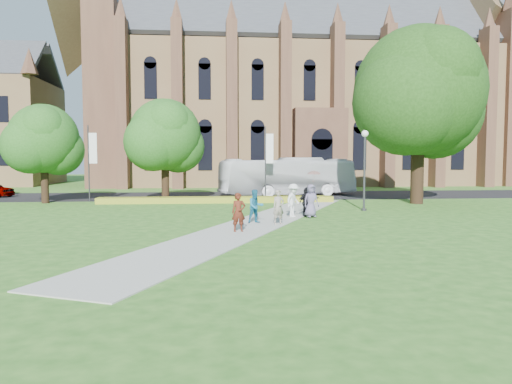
{
  "coord_description": "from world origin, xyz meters",
  "views": [
    {
      "loc": [
        -2.58,
        -25.12,
        3.5
      ],
      "look_at": [
        -0.03,
        1.86,
        1.6
      ],
      "focal_mm": 35.0,
      "sensor_mm": 36.0,
      "label": 1
    }
  ],
  "objects": [
    {
      "name": "pedestrian_4",
      "position": [
        3.3,
        3.18,
        0.99
      ],
      "size": [
        1.06,
        0.85,
        1.89
      ],
      "primitive_type": "imported",
      "rotation": [
        0.0,
        0.0,
        0.3
      ],
      "color": "slate",
      "rests_on": "footpath"
    },
    {
      "name": "streetlamp",
      "position": [
        7.5,
        6.5,
        3.3
      ],
      "size": [
        0.44,
        0.44,
        5.24
      ],
      "color": "#38383D",
      "rests_on": "ground"
    },
    {
      "name": "pedestrian_3",
      "position": [
        3.05,
        3.59,
        0.87
      ],
      "size": [
        1.02,
        0.92,
        1.66
      ],
      "primitive_type": "imported",
      "rotation": [
        0.0,
        0.0,
        0.66
      ],
      "color": "black",
      "rests_on": "footpath"
    },
    {
      "name": "flower_hedge",
      "position": [
        -2.0,
        13.2,
        0.23
      ],
      "size": [
        18.0,
        1.4,
        0.45
      ],
      "primitive_type": "cube",
      "color": "gold",
      "rests_on": "ground"
    },
    {
      "name": "pedestrian_1",
      "position": [
        -0.15,
        0.84,
        0.92
      ],
      "size": [
        0.99,
        0.86,
        1.76
      ],
      "primitive_type": "imported",
      "rotation": [
        0.0,
        0.0,
        0.25
      ],
      "color": "#1B6788",
      "rests_on": "footpath"
    },
    {
      "name": "tour_coach",
      "position": [
        4.45,
        18.94,
        1.74
      ],
      "size": [
        12.71,
        5.86,
        3.45
      ],
      "primitive_type": "imported",
      "rotation": [
        0.0,
        0.0,
        1.82
      ],
      "color": "white",
      "rests_on": "road"
    },
    {
      "name": "footpath",
      "position": [
        0.0,
        1.0,
        0.02
      ],
      "size": [
        15.58,
        28.54,
        0.04
      ],
      "primitive_type": "cube",
      "rotation": [
        0.0,
        0.0,
        -0.44
      ],
      "color": "#B2B2A8",
      "rests_on": "ground"
    },
    {
      "name": "pedestrian_2",
      "position": [
        2.27,
        3.27,
        1.0
      ],
      "size": [
        1.34,
        1.41,
        1.93
      ],
      "primitive_type": "imported",
      "rotation": [
        0.0,
        0.0,
        0.88
      ],
      "color": "silver",
      "rests_on": "footpath"
    },
    {
      "name": "parasol",
      "position": [
        3.48,
        3.28,
        2.27
      ],
      "size": [
        1.0,
        1.0,
        0.68
      ],
      "primitive_type": "imported",
      "rotation": [
        0.0,
        0.0,
        0.35
      ],
      "color": "#E6A7A2",
      "rests_on": "pedestrian_4"
    },
    {
      "name": "road",
      "position": [
        0.0,
        20.0,
        0.01
      ],
      "size": [
        160.0,
        10.0,
        0.02
      ],
      "primitive_type": "cube",
      "color": "black",
      "rests_on": "ground"
    },
    {
      "name": "banner_pole_1",
      "position": [
        -11.89,
        15.2,
        3.39
      ],
      "size": [
        0.7,
        0.1,
        6.0
      ],
      "color": "#38383D",
      "rests_on": "ground"
    },
    {
      "name": "street_tree_1",
      "position": [
        -6.0,
        14.5,
        5.22
      ],
      "size": [
        5.6,
        5.6,
        8.05
      ],
      "color": "#332114",
      "rests_on": "ground"
    },
    {
      "name": "pedestrian_0",
      "position": [
        -1.22,
        -2.12,
        0.94
      ],
      "size": [
        0.71,
        0.52,
        1.8
      ],
      "primitive_type": "imported",
      "rotation": [
        0.0,
        0.0,
        0.14
      ],
      "color": "#501F12",
      "rests_on": "footpath"
    },
    {
      "name": "street_tree_0",
      "position": [
        -15.0,
        14.0,
        4.87
      ],
      "size": [
        5.2,
        5.2,
        7.5
      ],
      "color": "#332114",
      "rests_on": "ground"
    },
    {
      "name": "large_tree",
      "position": [
        13.0,
        11.0,
        8.37
      ],
      "size": [
        9.6,
        9.6,
        13.2
      ],
      "color": "#332114",
      "rests_on": "ground"
    },
    {
      "name": "ground",
      "position": [
        0.0,
        0.0,
        0.0
      ],
      "size": [
        160.0,
        160.0,
        0.0
      ],
      "primitive_type": "plane",
      "color": "#275B1B",
      "rests_on": "ground"
    },
    {
      "name": "pedestrian_6",
      "position": [
        0.98,
        0.22,
        0.93
      ],
      "size": [
        0.76,
        0.63,
        1.78
      ],
      "primitive_type": "imported",
      "rotation": [
        0.0,
        0.0,
        0.37
      ],
      "color": "gray",
      "rests_on": "footpath"
    },
    {
      "name": "banner_pole_0",
      "position": [
        2.11,
        15.2,
        3.39
      ],
      "size": [
        0.7,
        0.1,
        6.0
      ],
      "color": "#38383D",
      "rests_on": "ground"
    },
    {
      "name": "pedestrian_5",
      "position": [
        3.62,
        5.65,
        0.85
      ],
      "size": [
        1.56,
        1.03,
        1.62
      ],
      "primitive_type": "imported",
      "rotation": [
        0.0,
        0.0,
        0.41
      ],
      "color": "#212327",
      "rests_on": "footpath"
    },
    {
      "name": "cathedral",
      "position": [
        10.0,
        39.73,
        12.98
      ],
      "size": [
        52.6,
        18.25,
        28.0
      ],
      "color": "brown",
      "rests_on": "ground"
    }
  ]
}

